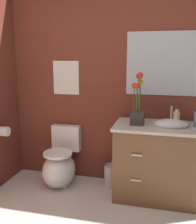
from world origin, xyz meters
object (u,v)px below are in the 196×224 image
(trash_bin, at_px, (112,176))
(wall_poster, at_px, (66,78))
(vanity_cabinet, at_px, (158,161))
(wall_mirror, at_px, (163,64))
(soap_bottle, at_px, (177,117))
(toilet_paper_roll, at_px, (4,131))
(toilet, at_px, (60,165))
(flower_vase, at_px, (138,107))

(trash_bin, distance_m, wall_poster, 1.30)
(vanity_cabinet, distance_m, wall_mirror, 1.07)
(trash_bin, xyz_separation_m, wall_poster, (-0.62, 0.18, 1.13))
(wall_poster, height_order, wall_mirror, wall_mirror)
(trash_bin, bearing_deg, wall_mirror, 19.00)
(soap_bottle, distance_m, toilet_paper_roll, 1.95)
(toilet, bearing_deg, wall_mirror, 13.19)
(flower_vase, relative_size, soap_bottle, 3.55)
(wall_poster, bearing_deg, toilet_paper_roll, -142.47)
(flower_vase, distance_m, wall_mirror, 0.59)
(toilet_paper_roll, bearing_deg, wall_poster, 37.53)
(wall_poster, bearing_deg, flower_vase, -19.26)
(toilet_paper_roll, bearing_deg, wall_mirror, 14.88)
(trash_bin, relative_size, toilet_paper_roll, 2.47)
(flower_vase, bearing_deg, wall_poster, 160.74)
(toilet, xyz_separation_m, trash_bin, (0.62, 0.09, -0.11))
(flower_vase, xyz_separation_m, soap_bottle, (0.40, 0.13, -0.12))
(toilet_paper_roll, bearing_deg, trash_bin, 13.06)
(toilet, distance_m, soap_bottle, 1.47)
(flower_vase, distance_m, wall_poster, 1.00)
(vanity_cabinet, bearing_deg, wall_poster, 165.60)
(toilet, bearing_deg, flower_vase, -3.21)
(wall_mirror, xyz_separation_m, toilet_paper_roll, (-1.75, -0.46, -0.77))
(trash_bin, bearing_deg, flower_vase, -24.92)
(soap_bottle, distance_m, wall_mirror, 0.61)
(wall_mirror, bearing_deg, toilet_paper_roll, -165.12)
(toilet, xyz_separation_m, soap_bottle, (1.32, 0.08, 0.65))
(soap_bottle, bearing_deg, trash_bin, 179.70)
(toilet, height_order, soap_bottle, soap_bottle)
(flower_vase, bearing_deg, vanity_cabinet, 6.06)
(vanity_cabinet, relative_size, trash_bin, 3.68)
(vanity_cabinet, relative_size, soap_bottle, 6.40)
(trash_bin, height_order, toilet_paper_roll, toilet_paper_roll)
(soap_bottle, xyz_separation_m, toilet_paper_roll, (-1.92, -0.28, -0.21))
(trash_bin, relative_size, wall_poster, 0.67)
(soap_bottle, xyz_separation_m, wall_poster, (-1.32, 0.18, 0.38))
(vanity_cabinet, distance_m, toilet_paper_roll, 1.78)
(soap_bottle, relative_size, trash_bin, 0.58)
(toilet, bearing_deg, vanity_cabinet, -1.32)
(flower_vase, height_order, wall_mirror, wall_mirror)
(soap_bottle, height_order, wall_poster, wall_poster)
(toilet, relative_size, wall_poster, 1.70)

